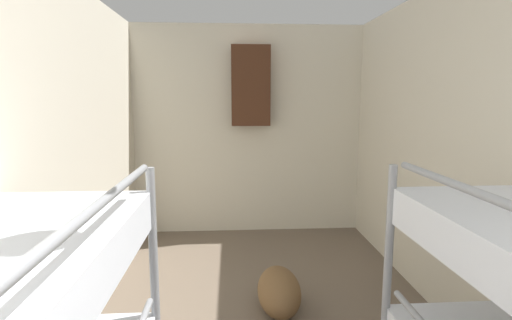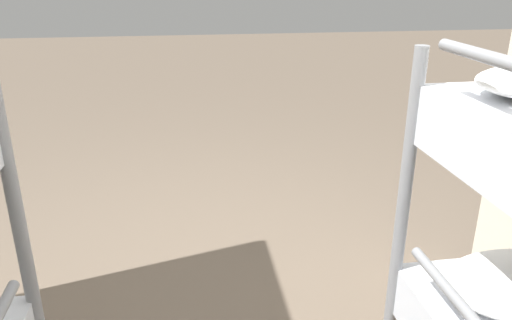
{
  "view_description": "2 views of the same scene",
  "coord_description": "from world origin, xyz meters",
  "views": [
    {
      "loc": [
        -0.22,
        0.53,
        1.6
      ],
      "look_at": [
        -0.06,
        2.94,
        1.22
      ],
      "focal_mm": 28.0,
      "sensor_mm": 36.0,
      "label": 1
    },
    {
      "loc": [
        0.1,
        1.98,
        1.48
      ],
      "look_at": [
        -0.11,
        0.58,
        0.93
      ],
      "focal_mm": 35.0,
      "sensor_mm": 36.0,
      "label": 2
    }
  ],
  "objects": [
    {
      "name": "ground_plane",
      "position": [
        0.0,
        0.0,
        0.0
      ],
      "size": [
        20.0,
        20.0,
        0.0
      ],
      "primitive_type": "plane",
      "color": "#6B5B4C"
    }
  ]
}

